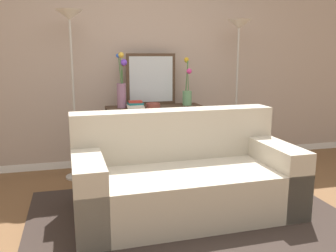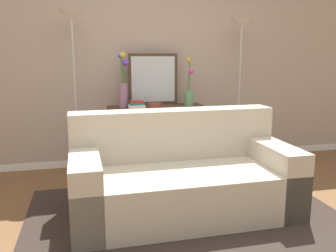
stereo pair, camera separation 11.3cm
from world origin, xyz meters
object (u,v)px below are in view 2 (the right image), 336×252
vase_tall_flowers (123,86)px  book_stack (137,105)px  floor_lamp_right (241,52)px  fruit_bowl (154,105)px  book_row_under_console (139,166)px  console_table (157,126)px  vase_short_flowers (189,91)px  wall_mirror (153,79)px  floor_lamp_left (73,48)px  couch (181,178)px

vase_tall_flowers → book_stack: vase_tall_flowers is taller
floor_lamp_right → fruit_bowl: 1.23m
fruit_bowl → book_row_under_console: fruit_bowl is taller
console_table → book_row_under_console: bearing=-180.0°
console_table → vase_short_flowers: bearing=-2.2°
book_row_under_console → fruit_bowl: bearing=-34.3°
vase_tall_flowers → floor_lamp_right: bearing=-0.7°
wall_mirror → vase_short_flowers: wall_mirror is taller
vase_tall_flowers → fruit_bowl: vase_tall_flowers is taller
book_stack → floor_lamp_left: bearing=173.5°
couch → book_stack: (-0.23, 1.08, 0.51)m
wall_mirror → book_row_under_console: size_ratio=1.30×
wall_mirror → vase_short_flowers: 0.46m
vase_tall_flowers → fruit_bowl: 0.42m
console_table → fruit_bowl: size_ratio=6.99×
console_table → floor_lamp_left: (-0.92, -0.05, 0.91)m
couch → fruit_bowl: size_ratio=11.82×
console_table → book_row_under_console: console_table is taller
wall_mirror → vase_tall_flowers: 0.43m
wall_mirror → book_stack: 0.46m
console_table → fruit_bowl: (-0.05, -0.12, 0.27)m
wall_mirror → book_row_under_console: wall_mirror is taller
floor_lamp_left → fruit_bowl: floor_lamp_left is taller
floor_lamp_right → console_table: bearing=177.4°
floor_lamp_left → console_table: bearing=2.9°
floor_lamp_right → vase_tall_flowers: floor_lamp_right is taller
book_row_under_console → book_stack: bearing=-103.0°
book_row_under_console → vase_tall_flowers: bearing=-169.5°
floor_lamp_right → wall_mirror: bearing=168.8°
book_stack → vase_tall_flowers: bearing=145.8°
couch → console_table: 1.23m
couch → vase_short_flowers: (0.42, 1.19, 0.64)m
book_row_under_console → floor_lamp_left: bearing=-176.2°
wall_mirror → floor_lamp_left: bearing=-167.4°
floor_lamp_left → vase_short_flowers: (1.32, 0.03, -0.50)m
vase_short_flowers → vase_tall_flowers: bearing=-178.9°
vase_short_flowers → fruit_bowl: (-0.44, -0.11, -0.14)m
wall_mirror → book_stack: size_ratio=2.94×
vase_tall_flowers → book_row_under_console: 0.99m
book_stack → vase_short_flowers: bearing=9.5°
couch → book_stack: bearing=102.1°
console_table → wall_mirror: (-0.01, 0.16, 0.55)m
floor_lamp_right → book_stack: (-1.28, -0.08, -0.58)m
vase_short_flowers → fruit_bowl: size_ratio=3.50×
vase_short_flowers → fruit_bowl: vase_short_flowers is taller
fruit_bowl → vase_short_flowers: bearing=13.4°
wall_mirror → vase_tall_flowers: vase_tall_flowers is taller
wall_mirror → vase_tall_flowers: size_ratio=0.98×
wall_mirror → book_row_under_console: bearing=-143.8°
floor_lamp_right → book_stack: size_ratio=8.56×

